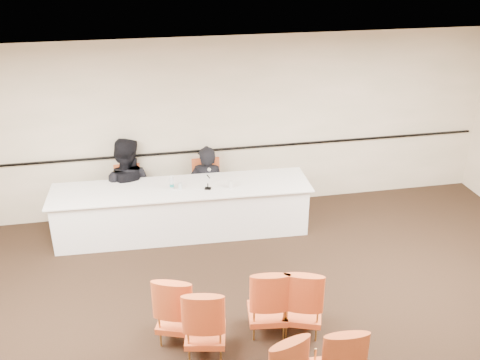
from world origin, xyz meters
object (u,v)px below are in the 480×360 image
Objects in this scene: panelist_main at (207,192)px; aud_chair_front_mid at (268,298)px; coffee_cup at (231,184)px; aud_chair_extra at (205,319)px; aud_chair_front_left at (178,306)px; aud_chair_back_right at (337,357)px; panelist_second at (127,192)px; aud_chair_front_right at (303,298)px; panelist_main_chair at (207,188)px; panel_table at (183,210)px; drinking_glass at (180,186)px; water_bottle at (172,182)px; panelist_second_chair at (128,194)px; microphone at (208,180)px.

aud_chair_front_mid is (0.29, -3.13, 0.07)m from panelist_main.
aud_chair_extra is (-0.78, -2.60, -0.40)m from coffee_cup.
aud_chair_front_left and aud_chair_back_right have the same top height.
coffee_cup is 3.52m from aud_chair_back_right.
panelist_second is 3.86m from aud_chair_front_right.
panelist_main_chair is at bearing -164.94° from panelist_second.
coffee_cup is (0.76, -0.17, 0.47)m from panel_table.
drinking_glass is at bearing 102.79° from aud_chair_front_left.
panelist_second_chair is at bearing 137.32° from water_bottle.
drinking_glass is at bearing 171.85° from coffee_cup.
aud_chair_front_mid is at bearing -63.57° from microphone.
aud_chair_extra is at bearing -153.38° from aud_chair_front_right.
aud_chair_back_right is (2.12, -4.27, -0.04)m from panelist_second.
panelist_second_chair reaches higher than coffee_cup.
coffee_cup is 2.41m from aud_chair_front_mid.
panelist_main is 0.88× the size of panelist_second.
panelist_main is at bearing 92.64° from aud_chair_extra.
coffee_cup is at bearing 97.71° from aud_chair_front_mid.
microphone reaches higher than aud_chair_front_mid.
panelist_main_chair is 1.00× the size of panelist_second_chair.
coffee_cup is at bearing 84.52° from aud_chair_extra.
panel_table is 4.30× the size of aud_chair_extra.
aud_chair_extra is (-0.42, -2.63, -0.49)m from microphone.
microphone reaches higher than coffee_cup.
panelist_second is at bearing 140.66° from drinking_glass.
panelist_second is at bearing 12.11° from panelist_main.
aud_chair_front_mid is (0.78, -2.55, 0.07)m from panel_table.
drinking_glass is 3.82m from aud_chair_back_right.
coffee_cup is at bearing -10.81° from panel_table.
panel_table is 1.07m from panelist_second.
microphone is 2.66m from aud_chair_front_right.
panelist_main is (0.49, 0.58, -0.00)m from panel_table.
panelist_main is at bearing 43.62° from water_bottle.
aud_chair_front_mid is at bearing 134.49° from panelist_second.
panelist_second_chair is at bearing 153.77° from coffee_cup.
microphone reaches higher than aud_chair_extra.
water_bottle is at bearing -174.22° from microphone.
microphone is (-0.08, -0.72, 0.49)m from panelist_main_chair.
panelist_second_chair is 1.00× the size of aud_chair_front_right.
panelist_main_chair is at bearing 122.35° from aud_chair_front_right.
microphone is at bearing 92.14° from aud_chair_extra.
drinking_glass is 0.11× the size of aud_chair_extra.
drinking_glass is at bearing 112.85° from aud_chair_back_right.
drinking_glass is at bearing 157.82° from panelist_second.
panelist_main_chair is 1.00× the size of aud_chair_front_right.
drinking_glass is at bearing -126.43° from panelist_main_chair.
panelist_second_chair reaches higher than drinking_glass.
panelist_second is 2.02× the size of aud_chair_front_mid.
aud_chair_front_mid reaches higher than drinking_glass.
microphone is 2.49m from aud_chair_front_left.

